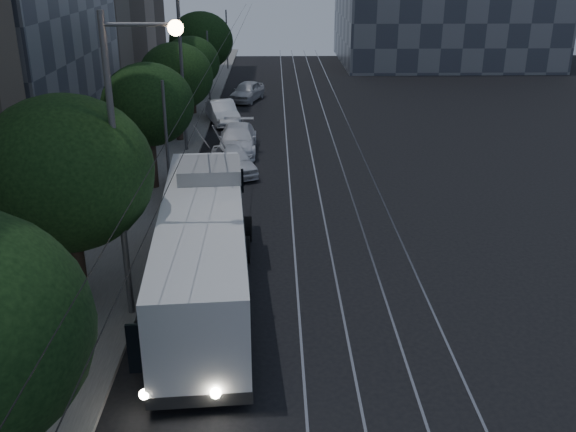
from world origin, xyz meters
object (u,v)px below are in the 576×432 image
(car_white_d, at_px, (247,91))
(car_white_c, at_px, (223,112))
(pickup_silver, at_px, (196,184))
(car_white_a, at_px, (234,160))
(streetlamp_near, at_px, (128,145))
(car_white_b, at_px, (238,139))
(streetlamp_far, at_px, (188,54))
(trolleybus, at_px, (204,248))

(car_white_d, bearing_deg, car_white_c, -83.52)
(pickup_silver, xyz_separation_m, car_white_c, (0.17, 15.31, 0.03))
(car_white_a, relative_size, streetlamp_near, 0.45)
(car_white_b, distance_m, car_white_c, 7.42)
(car_white_d, xyz_separation_m, streetlamp_far, (-2.69, -14.71, 4.97))
(pickup_silver, height_order, car_white_b, car_white_b)
(car_white_d, relative_size, streetlamp_near, 0.48)
(car_white_c, height_order, streetlamp_near, streetlamp_near)
(trolleybus, height_order, streetlamp_far, streetlamp_far)
(trolleybus, height_order, streetlamp_near, streetlamp_near)
(trolleybus, height_order, pickup_silver, trolleybus)
(trolleybus, xyz_separation_m, streetlamp_far, (-2.49, 17.79, 3.97))
(car_white_d, relative_size, streetlamp_far, 0.49)
(pickup_silver, distance_m, car_white_d, 22.96)
(pickup_silver, height_order, car_white_d, car_white_d)
(car_white_c, bearing_deg, car_white_b, -94.56)
(streetlamp_near, bearing_deg, streetlamp_far, 91.80)
(trolleybus, xyz_separation_m, car_white_d, (0.20, 32.50, -1.00))
(car_white_c, bearing_deg, trolleybus, -102.85)
(car_white_c, xyz_separation_m, streetlamp_far, (-1.26, -7.12, 4.97))
(pickup_silver, xyz_separation_m, streetlamp_near, (-0.49, -10.95, 5.04))
(car_white_c, relative_size, streetlamp_far, 0.50)
(trolleybus, relative_size, car_white_c, 2.73)
(pickup_silver, relative_size, streetlamp_near, 0.57)
(car_white_a, distance_m, streetlamp_near, 15.93)
(car_white_b, xyz_separation_m, streetlamp_far, (-2.69, 0.16, 4.97))
(car_white_a, bearing_deg, streetlamp_near, -117.49)
(streetlamp_near, distance_m, streetlamp_far, 19.15)
(pickup_silver, relative_size, car_white_a, 1.27)
(pickup_silver, height_order, streetlamp_far, streetlamp_far)
(car_white_d, distance_m, streetlamp_near, 34.29)
(car_white_b, relative_size, car_white_c, 1.14)
(car_white_b, bearing_deg, car_white_c, 100.43)
(trolleybus, xyz_separation_m, pickup_silver, (-1.40, 9.60, -1.03))
(pickup_silver, xyz_separation_m, streetlamp_far, (-1.09, 8.19, 5.00))
(car_white_c, bearing_deg, streetlamp_near, -107.12)
(car_white_b, relative_size, car_white_d, 1.18)
(trolleybus, bearing_deg, streetlamp_near, -148.75)
(car_white_a, relative_size, streetlamp_far, 0.45)
(streetlamp_near, height_order, streetlamp_far, streetlamp_near)
(pickup_silver, bearing_deg, streetlamp_far, 92.77)
(car_white_b, height_order, streetlamp_far, streetlamp_far)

